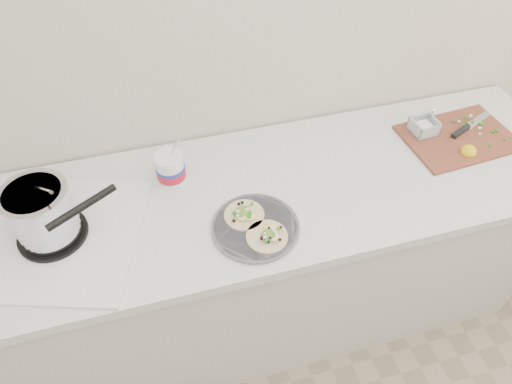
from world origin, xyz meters
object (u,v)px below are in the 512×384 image
object	(u,v)px
stove	(46,221)
taco_plate	(255,225)
tub	(171,167)
cutboard	(457,134)

from	to	relation	value
stove	taco_plate	xyz separation A→B (m)	(0.61, -0.13, -0.07)
stove	taco_plate	world-z (taller)	stove
taco_plate	tub	size ratio (longest dim) A/B	1.26
stove	cutboard	distance (m)	1.48
tub	taco_plate	bearing A→B (deg)	-52.06
stove	tub	distance (m)	0.42
cutboard	tub	bearing A→B (deg)	172.73
stove	tub	bearing A→B (deg)	38.58
stove	taco_plate	bearing A→B (deg)	5.70
stove	taco_plate	size ratio (longest dim) A/B	2.29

